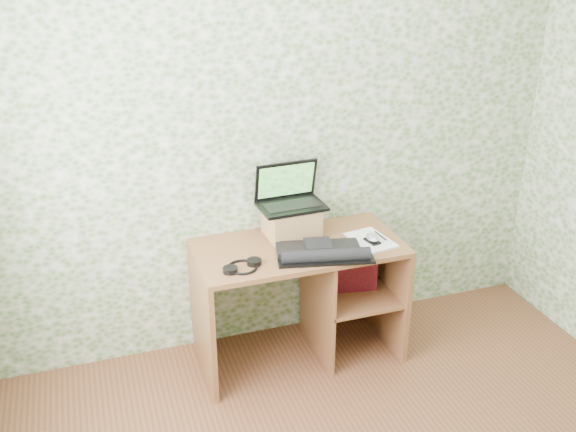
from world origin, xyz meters
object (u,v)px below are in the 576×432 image
object	(u,v)px
notepad	(371,240)
laptop	(289,196)
riser	(291,221)
keyboard	(322,252)
desk	(309,281)

from	to	relation	value
notepad	laptop	bearing A→B (deg)	137.90
riser	laptop	xyz separation A→B (m)	(0.00, 0.04, 0.15)
keyboard	notepad	bearing A→B (deg)	25.75
desk	laptop	distance (m)	0.54
keyboard	notepad	xyz separation A→B (m)	(0.34, 0.08, -0.02)
laptop	desk	bearing A→B (deg)	-67.59
desk	laptop	world-z (taller)	laptop
riser	keyboard	bearing A→B (deg)	-76.87
keyboard	notepad	distance (m)	0.35
riser	keyboard	world-z (taller)	riser
riser	laptop	distance (m)	0.16
laptop	keyboard	xyz separation A→B (m)	(0.07, -0.35, -0.21)
desk	keyboard	xyz separation A→B (m)	(-0.00, -0.19, 0.29)
desk	notepad	distance (m)	0.45
notepad	desk	bearing A→B (deg)	152.59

